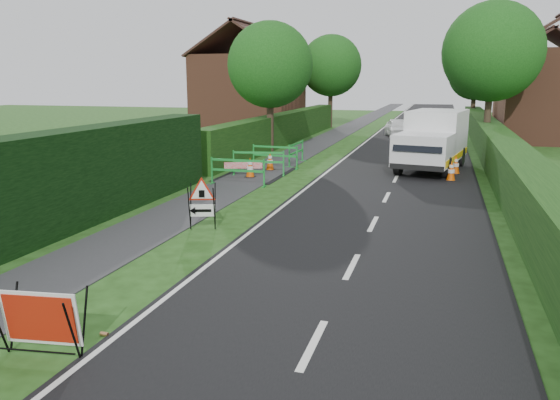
# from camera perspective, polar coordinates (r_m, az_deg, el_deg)

# --- Properties ---
(ground) EXTENTS (120.00, 120.00, 0.00)m
(ground) POSITION_cam_1_polar(r_m,az_deg,el_deg) (11.03, -6.38, -7.43)
(ground) COLOR #1D3E11
(ground) RESTS_ON ground
(road_surface) EXTENTS (6.00, 90.00, 0.02)m
(road_surface) POSITION_cam_1_polar(r_m,az_deg,el_deg) (44.72, 14.51, 7.26)
(road_surface) COLOR black
(road_surface) RESTS_ON ground
(footpath) EXTENTS (2.00, 90.00, 0.02)m
(footpath) POSITION_cam_1_polar(r_m,az_deg,el_deg) (45.25, 7.49, 7.61)
(footpath) COLOR #2D2D30
(footpath) RESTS_ON ground
(hedge_west_near) EXTENTS (1.10, 18.00, 2.50)m
(hedge_west_near) POSITION_cam_1_polar(r_m,az_deg,el_deg) (13.69, -26.12, -4.70)
(hedge_west_near) COLOR black
(hedge_west_near) RESTS_ON ground
(hedge_west_far) EXTENTS (1.00, 24.00, 1.80)m
(hedge_west_far) POSITION_cam_1_polar(r_m,az_deg,el_deg) (33.03, 0.41, 5.95)
(hedge_west_far) COLOR #14380F
(hedge_west_far) RESTS_ON ground
(hedge_east) EXTENTS (1.20, 50.00, 1.50)m
(hedge_east) POSITION_cam_1_polar(r_m,az_deg,el_deg) (25.92, 21.68, 3.27)
(hedge_east) COLOR #14380F
(hedge_east) RESTS_ON ground
(house_west) EXTENTS (7.50, 7.40, 7.88)m
(house_west) POSITION_cam_1_polar(r_m,az_deg,el_deg) (41.98, -3.19, 11.28)
(house_west) COLOR brown
(house_west) RESTS_ON ground
(house_east_b) EXTENTS (7.50, 7.40, 7.88)m
(house_east_b) POSITION_cam_1_polar(r_m,az_deg,el_deg) (52.15, 25.66, 10.32)
(house_east_b) COLOR brown
(house_east_b) RESTS_ON ground
(tree_nw) EXTENTS (4.40, 4.40, 6.70)m
(tree_nw) POSITION_cam_1_polar(r_m,az_deg,el_deg) (28.89, -1.05, 13.92)
(tree_nw) COLOR #2D2116
(tree_nw) RESTS_ON ground
(tree_ne) EXTENTS (5.20, 5.20, 7.79)m
(tree_ne) POSITION_cam_1_polar(r_m,az_deg,el_deg) (31.65, 21.34, 14.23)
(tree_ne) COLOR #2D2116
(tree_ne) RESTS_ON ground
(tree_fw) EXTENTS (4.80, 4.80, 7.24)m
(tree_fw) POSITION_cam_1_polar(r_m,az_deg,el_deg) (44.41, 5.36, 13.80)
(tree_fw) COLOR #2D2116
(tree_fw) RESTS_ON ground
(tree_fe) EXTENTS (4.20, 4.20, 6.33)m
(tree_fe) POSITION_cam_1_polar(r_m,az_deg,el_deg) (47.60, 19.74, 12.32)
(tree_fe) COLOR #2D2116
(tree_fe) RESTS_ON ground
(red_rect_sign) EXTENTS (1.18, 0.81, 0.94)m
(red_rect_sign) POSITION_cam_1_polar(r_m,az_deg,el_deg) (8.28, -23.75, -11.37)
(red_rect_sign) COLOR black
(red_rect_sign) RESTS_ON ground
(triangle_sign) EXTENTS (0.99, 0.99, 1.15)m
(triangle_sign) POSITION_cam_1_polar(r_m,az_deg,el_deg) (13.83, -8.31, 0.05)
(triangle_sign) COLOR black
(triangle_sign) RESTS_ON ground
(works_van) EXTENTS (3.02, 5.68, 2.46)m
(works_van) POSITION_cam_1_polar(r_m,az_deg,el_deg) (23.94, 15.71, 6.16)
(works_van) COLOR silver
(works_van) RESTS_ON ground
(traffic_cone_0) EXTENTS (0.38, 0.38, 0.79)m
(traffic_cone_0) POSITION_cam_1_polar(r_m,az_deg,el_deg) (21.53, 17.46, 2.93)
(traffic_cone_0) COLOR black
(traffic_cone_0) RESTS_ON ground
(traffic_cone_1) EXTENTS (0.38, 0.38, 0.79)m
(traffic_cone_1) POSITION_cam_1_polar(r_m,az_deg,el_deg) (23.16, 17.89, 3.54)
(traffic_cone_1) COLOR black
(traffic_cone_1) RESTS_ON ground
(traffic_cone_2) EXTENTS (0.38, 0.38, 0.79)m
(traffic_cone_2) POSITION_cam_1_polar(r_m,az_deg,el_deg) (25.89, 17.41, 4.45)
(traffic_cone_2) COLOR black
(traffic_cone_2) RESTS_ON ground
(traffic_cone_3) EXTENTS (0.38, 0.38, 0.79)m
(traffic_cone_3) POSITION_cam_1_polar(r_m,az_deg,el_deg) (21.34, -3.14, 3.41)
(traffic_cone_3) COLOR black
(traffic_cone_3) RESTS_ON ground
(traffic_cone_4) EXTENTS (0.38, 0.38, 0.79)m
(traffic_cone_4) POSITION_cam_1_polar(r_m,az_deg,el_deg) (23.00, -1.05, 4.08)
(traffic_cone_4) COLOR black
(traffic_cone_4) RESTS_ON ground
(ped_barrier_0) EXTENTS (2.06, 0.35, 1.00)m
(ped_barrier_0) POSITION_cam_1_polar(r_m,az_deg,el_deg) (19.67, -4.46, 3.32)
(ped_barrier_0) COLOR #198E31
(ped_barrier_0) RESTS_ON ground
(ped_barrier_1) EXTENTS (2.09, 0.74, 1.00)m
(ped_barrier_1) POSITION_cam_1_polar(r_m,az_deg,el_deg) (21.71, -2.26, 4.21)
(ped_barrier_1) COLOR #198E31
(ped_barrier_1) RESTS_ON ground
(ped_barrier_2) EXTENTS (2.08, 0.49, 1.00)m
(ped_barrier_2) POSITION_cam_1_polar(r_m,az_deg,el_deg) (23.54, -0.53, 4.86)
(ped_barrier_2) COLOR #198E31
(ped_barrier_2) RESTS_ON ground
(ped_barrier_3) EXTENTS (0.44, 2.07, 1.00)m
(ped_barrier_3) POSITION_cam_1_polar(r_m,az_deg,el_deg) (24.66, 1.70, 5.20)
(ped_barrier_3) COLOR #198E31
(ped_barrier_3) RESTS_ON ground
(redwhite_plank) EXTENTS (1.43, 0.52, 0.25)m
(redwhite_plank) POSITION_cam_1_polar(r_m,az_deg,el_deg) (21.59, -3.85, 2.45)
(redwhite_plank) COLOR red
(redwhite_plank) RESTS_ON ground
(litter_can) EXTENTS (0.12, 0.07, 0.07)m
(litter_can) POSITION_cam_1_polar(r_m,az_deg,el_deg) (8.77, -17.88, -13.40)
(litter_can) COLOR #BF7F4C
(litter_can) RESTS_ON ground
(hatchback_car) EXTENTS (2.25, 3.87, 1.24)m
(hatchback_car) POSITION_cam_1_polar(r_m,az_deg,el_deg) (37.48, 12.24, 7.39)
(hatchback_car) COLOR white
(hatchback_car) RESTS_ON ground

